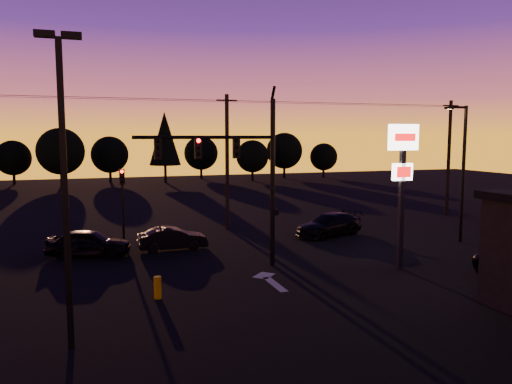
# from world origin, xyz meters

# --- Properties ---
(ground) EXTENTS (120.00, 120.00, 0.00)m
(ground) POSITION_xyz_m (0.00, 0.00, 0.00)
(ground) COLOR black
(ground) RESTS_ON ground
(lane_arrow) EXTENTS (1.20, 3.10, 0.01)m
(lane_arrow) POSITION_xyz_m (0.50, 1.67, 0.01)
(lane_arrow) COLOR beige
(lane_arrow) RESTS_ON ground
(traffic_signal_mast) EXTENTS (6.79, 0.52, 8.58)m
(traffic_signal_mast) POSITION_xyz_m (-0.10, 3.99, 4.94)
(traffic_signal_mast) COLOR black
(traffic_signal_mast) RESTS_ON ground
(secondary_signal) EXTENTS (0.30, 0.31, 4.35)m
(secondary_signal) POSITION_xyz_m (-5.00, 11.49, 2.86)
(secondary_signal) COLOR black
(secondary_signal) RESTS_ON ground
(parking_lot_light) EXTENTS (1.25, 0.30, 9.14)m
(parking_lot_light) POSITION_xyz_m (-7.50, -3.00, 5.27)
(parking_lot_light) COLOR black
(parking_lot_light) RESTS_ON ground
(pylon_sign) EXTENTS (1.50, 0.28, 6.80)m
(pylon_sign) POSITION_xyz_m (7.00, 1.50, 4.91)
(pylon_sign) COLOR black
(pylon_sign) RESTS_ON ground
(streetlight) EXTENTS (1.55, 0.35, 8.00)m
(streetlight) POSITION_xyz_m (13.91, 5.50, 4.42)
(streetlight) COLOR black
(streetlight) RESTS_ON ground
(utility_pole_1) EXTENTS (1.40, 0.26, 9.00)m
(utility_pole_1) POSITION_xyz_m (2.00, 14.00, 4.59)
(utility_pole_1) COLOR black
(utility_pole_1) RESTS_ON ground
(utility_pole_2) EXTENTS (1.40, 0.26, 9.00)m
(utility_pole_2) POSITION_xyz_m (20.00, 14.00, 4.59)
(utility_pole_2) COLOR black
(utility_pole_2) RESTS_ON ground
(power_wires) EXTENTS (36.00, 1.22, 0.07)m
(power_wires) POSITION_xyz_m (2.00, 14.00, 8.57)
(power_wires) COLOR black
(power_wires) RESTS_ON ground
(bollard) EXTENTS (0.29, 0.29, 0.87)m
(bollard) POSITION_xyz_m (-4.46, 0.73, 0.43)
(bollard) COLOR #CC9E00
(bollard) RESTS_ON ground
(tree_1) EXTENTS (4.54, 4.54, 5.71)m
(tree_1) POSITION_xyz_m (-16.00, 53.00, 3.43)
(tree_1) COLOR black
(tree_1) RESTS_ON ground
(tree_2) EXTENTS (5.77, 5.78, 7.26)m
(tree_2) POSITION_xyz_m (-10.00, 48.00, 4.37)
(tree_2) COLOR black
(tree_2) RESTS_ON ground
(tree_3) EXTENTS (4.95, 4.95, 6.22)m
(tree_3) POSITION_xyz_m (-4.00, 52.00, 3.75)
(tree_3) COLOR black
(tree_3) RESTS_ON ground
(tree_4) EXTENTS (4.18, 4.18, 9.50)m
(tree_4) POSITION_xyz_m (3.00, 49.00, 5.93)
(tree_4) COLOR black
(tree_4) RESTS_ON ground
(tree_5) EXTENTS (4.95, 4.95, 6.22)m
(tree_5) POSITION_xyz_m (9.00, 54.00, 3.75)
(tree_5) COLOR black
(tree_5) RESTS_ON ground
(tree_6) EXTENTS (4.54, 4.54, 5.71)m
(tree_6) POSITION_xyz_m (15.00, 48.00, 3.43)
(tree_6) COLOR black
(tree_6) RESTS_ON ground
(tree_7) EXTENTS (5.36, 5.36, 6.74)m
(tree_7) POSITION_xyz_m (21.00, 51.00, 4.06)
(tree_7) COLOR black
(tree_7) RESTS_ON ground
(tree_8) EXTENTS (4.12, 4.12, 5.19)m
(tree_8) POSITION_xyz_m (27.00, 50.00, 3.12)
(tree_8) COLOR black
(tree_8) RESTS_ON ground
(car_left) EXTENTS (4.56, 2.92, 1.44)m
(car_left) POSITION_xyz_m (-6.96, 8.67, 0.72)
(car_left) COLOR black
(car_left) RESTS_ON ground
(car_mid) EXTENTS (3.79, 1.34, 1.25)m
(car_mid) POSITION_xyz_m (-2.55, 8.90, 0.62)
(car_mid) COLOR black
(car_mid) RESTS_ON ground
(car_right) EXTENTS (5.19, 3.50, 1.39)m
(car_right) POSITION_xyz_m (7.47, 9.68, 0.70)
(car_right) COLOR black
(car_right) RESTS_ON ground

